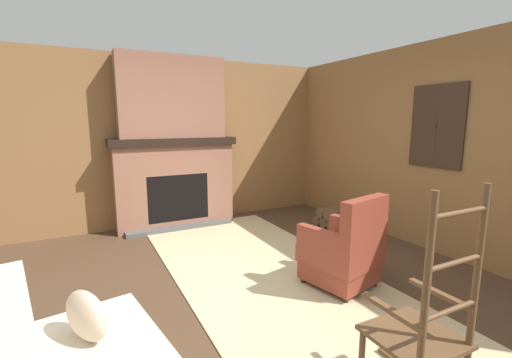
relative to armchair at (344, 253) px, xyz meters
name	(u,v)px	position (x,y,z in m)	size (l,w,h in m)	color
ground_plane	(241,292)	(-0.36, -0.94, -0.35)	(14.00, 14.00, 0.00)	#4C3523
wood_panel_wall_left	(170,142)	(-2.97, -0.94, 0.94)	(0.06, 5.76, 2.58)	olive
wood_panel_wall_back	(431,147)	(-0.35, 1.67, 0.95)	(5.76, 0.09, 2.58)	olive
fireplace_hearth	(175,183)	(-2.75, -0.94, 0.33)	(0.57, 1.86, 1.37)	#93604C
chimney_breast	(172,97)	(-2.76, -0.94, 1.61)	(0.32, 1.55, 1.19)	#93604C
area_rug	(268,274)	(-0.57, -0.52, -0.34)	(4.20, 1.86, 0.01)	#C6B789
armchair	(344,253)	(0.00, 0.00, 0.00)	(0.75, 0.73, 0.94)	brown
rocking_chair	(421,341)	(1.33, -0.63, 0.08)	(0.81, 0.46, 1.32)	brown
firewood_stack	(331,218)	(-1.58, 1.16, -0.22)	(0.49, 0.37, 0.29)	brown
oil_lamp_vase	(137,133)	(-2.79, -1.45, 1.10)	(0.11, 0.11, 0.24)	#B24C42
storage_case	(186,133)	(-2.79, -0.73, 1.08)	(0.17, 0.28, 0.12)	brown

